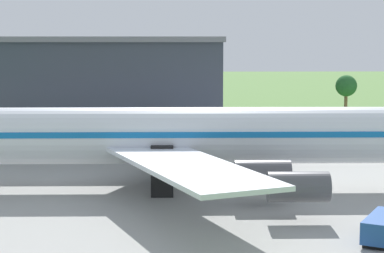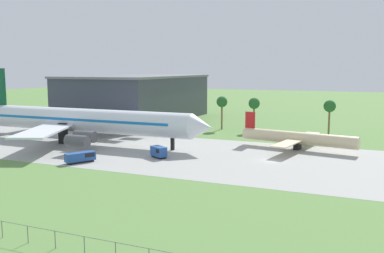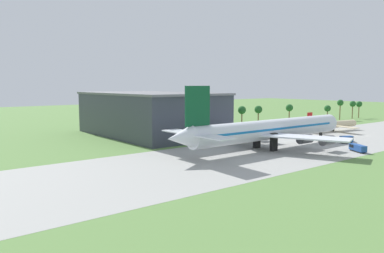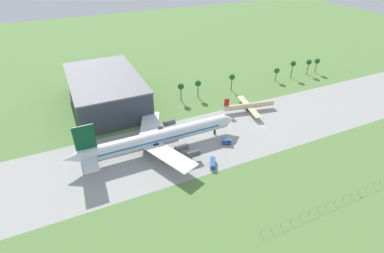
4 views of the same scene
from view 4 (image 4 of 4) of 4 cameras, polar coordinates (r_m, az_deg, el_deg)
ground_plane at (r=156.13m, az=12.93°, el=0.24°), size 600.00×600.00×0.00m
taxiway_strip at (r=156.12m, az=12.93°, el=0.24°), size 320.00×44.00×0.02m
jet_airliner at (r=132.69m, az=-6.57°, el=-2.14°), size 78.55×52.42×20.12m
regional_aircraft at (r=167.16m, az=10.73°, el=3.91°), size 29.19×26.43×8.73m
baggage_tug at (r=138.78m, az=6.65°, el=-2.82°), size 4.62×3.87×2.58m
fuel_truck at (r=125.97m, az=3.99°, el=-6.91°), size 4.84×6.60×2.23m
perimeter_fence at (r=126.17m, az=28.04°, el=-11.27°), size 80.10×0.10×2.10m
no_stopping_sign at (r=128.69m, az=29.09°, el=-10.92°), size 0.44×0.08×1.68m
terminal_building at (r=174.32m, az=-16.10°, el=6.54°), size 36.72×61.20×17.28m
palm_tree_row at (r=198.94m, az=13.14°, el=10.14°), size 106.66×3.60×11.82m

